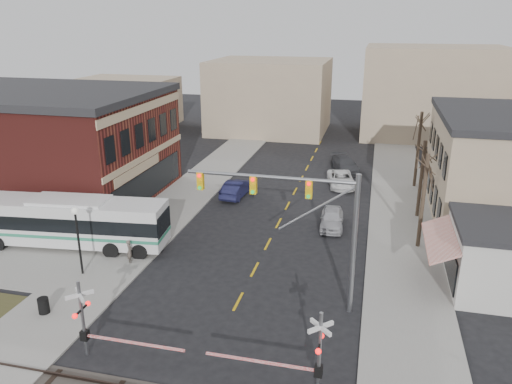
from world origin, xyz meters
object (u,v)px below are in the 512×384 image
(car_c, at_px, (341,179))
(pedestrian_far, at_px, (111,235))
(car_d, at_px, (345,164))
(pedestrian_near, at_px, (130,251))
(street_lamp, at_px, (77,227))
(car_b, at_px, (236,188))
(rr_crossing_east, at_px, (309,352))
(traffic_signal_mast, at_px, (306,212))
(car_a, at_px, (332,218))
(transit_bus, at_px, (72,221))
(rr_crossing_west, at_px, (91,321))
(trash_bin, at_px, (44,306))

(car_c, height_order, pedestrian_far, pedestrian_far)
(pedestrian_far, bearing_deg, car_d, 10.59)
(pedestrian_near, bearing_deg, car_d, -44.21)
(car_c, distance_m, pedestrian_near, 23.21)
(street_lamp, xyz_separation_m, car_b, (5.46, 16.67, -2.54))
(rr_crossing_east, bearing_deg, traffic_signal_mast, 100.42)
(rr_crossing_east, distance_m, pedestrian_near, 16.11)
(car_a, bearing_deg, traffic_signal_mast, -95.80)
(rr_crossing_east, distance_m, car_a, 18.49)
(transit_bus, height_order, car_d, transit_bus)
(transit_bus, relative_size, street_lamp, 3.03)
(transit_bus, bearing_deg, rr_crossing_east, -30.23)
(rr_crossing_west, relative_size, trash_bin, 6.30)
(transit_bus, height_order, pedestrian_far, transit_bus)
(pedestrian_near, bearing_deg, pedestrian_far, 34.40)
(rr_crossing_east, relative_size, trash_bin, 6.30)
(car_c, relative_size, car_d, 0.99)
(rr_crossing_west, bearing_deg, transit_bus, 126.46)
(rr_crossing_west, xyz_separation_m, pedestrian_near, (-2.84, 9.26, -1.08))
(traffic_signal_mast, bearing_deg, car_b, 117.23)
(traffic_signal_mast, bearing_deg, rr_crossing_east, -79.58)
(street_lamp, height_order, car_b, street_lamp)
(traffic_signal_mast, relative_size, rr_crossing_west, 1.66)
(car_b, bearing_deg, rr_crossing_east, 117.35)
(rr_crossing_west, distance_m, car_c, 30.46)
(rr_crossing_west, height_order, car_a, rr_crossing_west)
(car_d, bearing_deg, pedestrian_far, -143.94)
(car_a, height_order, car_d, car_d)
(traffic_signal_mast, relative_size, car_a, 2.15)
(traffic_signal_mast, xyz_separation_m, car_b, (-8.68, 16.86, -4.93))
(car_a, relative_size, car_c, 0.86)
(trash_bin, height_order, car_c, car_c)
(trash_bin, bearing_deg, pedestrian_far, 94.15)
(car_c, xyz_separation_m, car_d, (-0.01, 5.20, 0.04))
(rr_crossing_east, distance_m, car_b, 25.66)
(car_d, relative_size, pedestrian_far, 3.05)
(traffic_signal_mast, distance_m, pedestrian_far, 15.67)
(transit_bus, bearing_deg, street_lamp, -51.90)
(car_b, distance_m, car_c, 10.47)
(transit_bus, relative_size, trash_bin, 15.30)
(rr_crossing_west, relative_size, pedestrian_far, 3.34)
(transit_bus, xyz_separation_m, trash_bin, (3.33, -8.18, -1.37))
(transit_bus, relative_size, car_d, 2.66)
(traffic_signal_mast, bearing_deg, car_a, 87.57)
(traffic_signal_mast, relative_size, pedestrian_near, 6.05)
(transit_bus, xyz_separation_m, car_b, (8.35, 12.99, -1.16))
(car_b, xyz_separation_m, pedestrian_far, (-5.64, -12.61, 0.18))
(car_d, bearing_deg, rr_crossing_west, -126.92)
(transit_bus, distance_m, rr_crossing_east, 21.14)
(rr_crossing_east, relative_size, car_a, 1.29)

